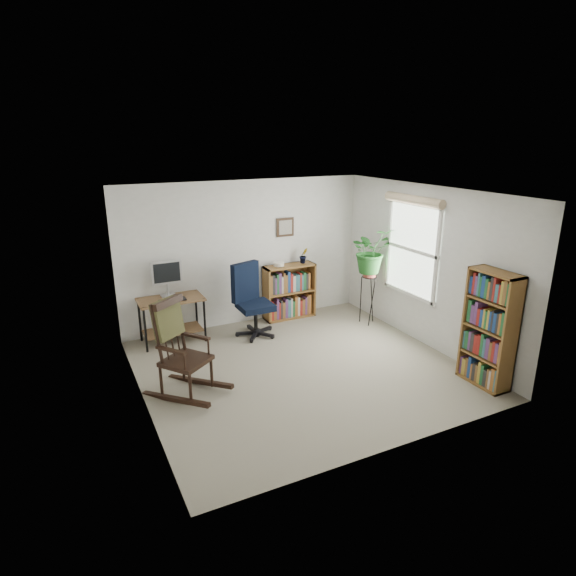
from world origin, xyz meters
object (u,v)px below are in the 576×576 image
office_chair (255,301)px  low_bookshelf (289,292)px  tall_bookshelf (489,329)px  rocking_chair (185,348)px  desk (172,320)px

office_chair → low_bookshelf: (0.84, 0.49, -0.12)m
low_bookshelf → tall_bookshelf: size_ratio=0.63×
rocking_chair → tall_bookshelf: bearing=-59.0°
desk → rocking_chair: rocking_chair is taller
tall_bookshelf → desk: bearing=136.4°
desk → tall_bookshelf: (3.27, -3.11, 0.40)m
desk → office_chair: size_ratio=0.82×
low_bookshelf → rocking_chair: bearing=-142.1°
office_chair → low_bookshelf: size_ratio=1.24×
low_bookshelf → tall_bookshelf: tall_bookshelf is taller
desk → rocking_chair: bearing=-97.5°
desk → low_bookshelf: 2.09m
office_chair → tall_bookshelf: (2.03, -2.74, 0.16)m
desk → office_chair: office_chair is taller
desk → rocking_chair: size_ratio=0.79×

